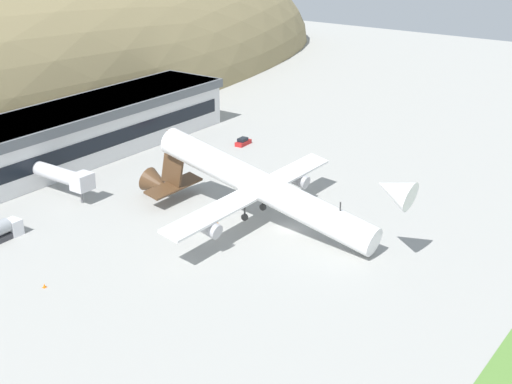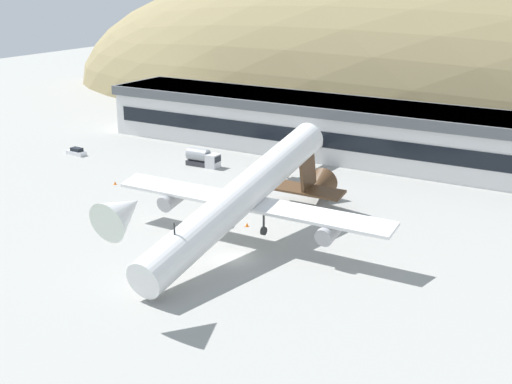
% 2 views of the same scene
% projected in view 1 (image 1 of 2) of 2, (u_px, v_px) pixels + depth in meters
% --- Properties ---
extents(ground_plane, '(379.12, 379.12, 0.00)m').
position_uv_depth(ground_plane, '(288.00, 229.00, 111.87)').
color(ground_plane, '#9E9E99').
extents(terminal_building, '(101.63, 16.27, 10.47)m').
position_uv_depth(terminal_building, '(19.00, 147.00, 131.25)').
color(terminal_building, silver).
rests_on(terminal_building, ground_plane).
extents(jetway_0, '(3.38, 13.03, 5.43)m').
position_uv_depth(jetway_0, '(65.00, 176.00, 122.52)').
color(jetway_0, silver).
rests_on(jetway_0, ground_plane).
extents(cargo_airplane, '(40.18, 50.00, 14.69)m').
position_uv_depth(cargo_airplane, '(258.00, 188.00, 110.89)').
color(cargo_airplane, white).
extents(service_car_0, '(4.08, 1.97, 1.59)m').
position_uv_depth(service_car_0, '(243.00, 142.00, 151.39)').
color(service_car_0, '#B21E1E').
rests_on(service_car_0, ground_plane).
extents(fuel_truck, '(6.44, 2.58, 3.19)m').
position_uv_depth(fuel_truck, '(1.00, 231.00, 107.93)').
color(fuel_truck, silver).
rests_on(fuel_truck, ground_plane).
extents(traffic_cone_0, '(0.52, 0.52, 0.58)m').
position_uv_depth(traffic_cone_0, '(44.00, 285.00, 94.75)').
color(traffic_cone_0, orange).
rests_on(traffic_cone_0, ground_plane).
extents(traffic_cone_1, '(0.52, 0.52, 0.58)m').
position_uv_depth(traffic_cone_1, '(216.00, 222.00, 113.97)').
color(traffic_cone_1, orange).
rests_on(traffic_cone_1, ground_plane).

